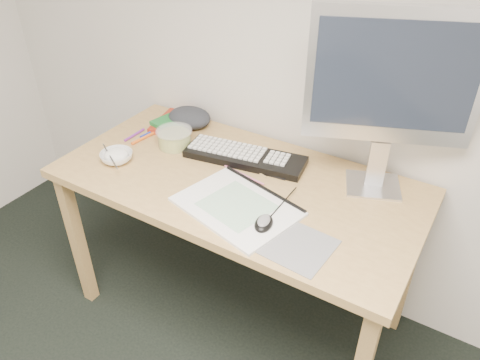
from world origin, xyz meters
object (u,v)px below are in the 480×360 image
object	(u,v)px
keyboard	(245,157)
desk	(237,196)
sketchpad	(237,207)
rice_bowl	(117,157)
monitor	(393,83)

from	to	relation	value
keyboard	desk	bearing A→B (deg)	-80.90
desk	keyboard	distance (m)	0.17
desk	keyboard	size ratio (longest dim) A/B	2.86
sketchpad	rice_bowl	distance (m)	0.57
sketchpad	keyboard	distance (m)	0.32
keyboard	sketchpad	bearing A→B (deg)	-73.57
desk	keyboard	bearing A→B (deg)	108.34
desk	rice_bowl	size ratio (longest dim) A/B	10.75
desk	sketchpad	distance (m)	0.20
desk	sketchpad	size ratio (longest dim) A/B	3.43
desk	monitor	bearing A→B (deg)	26.18
keyboard	rice_bowl	size ratio (longest dim) A/B	3.76
desk	sketchpad	xyz separation A→B (m)	(0.09, -0.15, 0.09)
desk	rice_bowl	bearing A→B (deg)	-163.29
sketchpad	desk	bearing A→B (deg)	135.66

